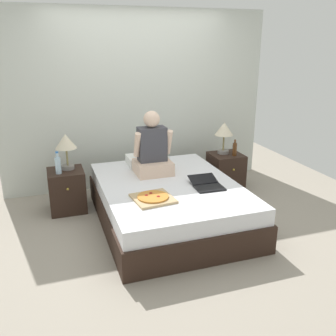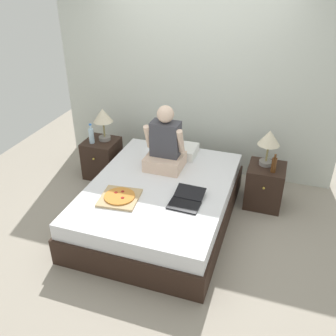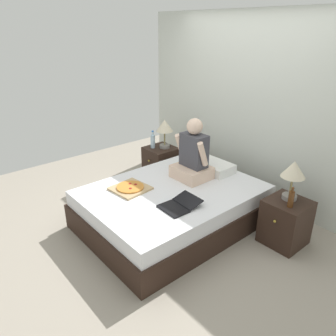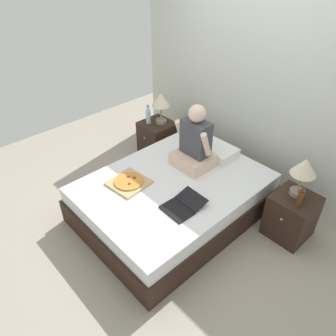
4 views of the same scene
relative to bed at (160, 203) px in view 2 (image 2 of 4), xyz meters
The scene contains 13 objects.
ground_plane 0.24m from the bed, ahead, with size 5.87×5.87×0.00m, color #9E9384.
wall_back 1.73m from the bed, 90.00° to the left, with size 3.87×0.12×2.50m, color silver.
bed is the anchor object (origin of this frame).
nightstand_left 1.33m from the bed, 147.14° to the left, with size 0.44×0.47×0.53m.
lamp_on_left_nightstand 1.46m from the bed, 144.38° to the left, with size 0.26×0.26×0.45m.
water_bottle 1.41m from the bed, 152.19° to the left, with size 0.07×0.07×0.28m.
nightstand_right 1.33m from the bed, 32.86° to the left, with size 0.44×0.47×0.53m.
lamp_on_right_nightstand 1.47m from the bed, 35.37° to the left, with size 0.26×0.26×0.45m.
beer_bottle 1.39m from the bed, 27.63° to the left, with size 0.06×0.06×0.23m.
pillow 0.83m from the bed, 93.38° to the left, with size 0.52×0.34×0.12m, color white.
person_seated 0.68m from the bed, 100.32° to the left, with size 0.47×0.40×0.78m.
laptop 0.52m from the bed, 32.85° to the right, with size 0.33×0.42×0.07m.
pizza_box 0.57m from the bed, 127.67° to the right, with size 0.44×0.44×0.04m.
Camera 2 is at (1.23, -3.34, 2.76)m, focal length 40.00 mm.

